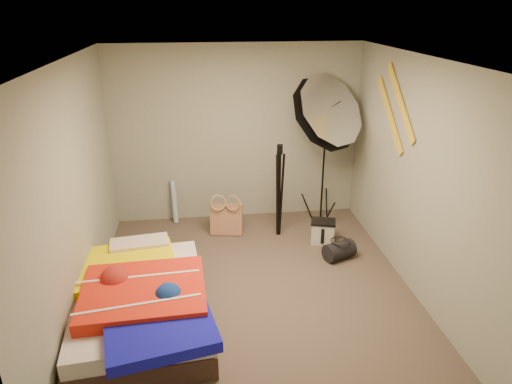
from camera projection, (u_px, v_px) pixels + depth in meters
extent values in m
plane|color=brown|center=(254.00, 291.00, 5.08)|extent=(4.00, 4.00, 0.00)
plane|color=silver|center=(254.00, 60.00, 4.12)|extent=(4.00, 4.00, 0.00)
plane|color=gray|center=(236.00, 135.00, 6.43)|extent=(3.50, 0.00, 3.50)
plane|color=gray|center=(294.00, 311.00, 2.77)|extent=(3.50, 0.00, 3.50)
plane|color=gray|center=(74.00, 196.00, 4.39)|extent=(0.00, 4.00, 4.00)
plane|color=gray|center=(418.00, 180.00, 4.81)|extent=(0.00, 4.00, 4.00)
cube|color=tan|center=(226.00, 219.00, 6.28)|extent=(0.46, 0.26, 0.45)
cylinder|color=#558EBF|center=(174.00, 202.00, 6.59)|extent=(0.10, 0.19, 0.63)
cube|color=beige|center=(323.00, 232.00, 6.07)|extent=(0.34, 0.28, 0.30)
cylinder|color=black|center=(339.00, 250.00, 5.69)|extent=(0.44, 0.35, 0.23)
cube|color=gold|center=(401.00, 102.00, 5.08)|extent=(0.02, 0.91, 0.78)
cube|color=gold|center=(390.00, 115.00, 5.39)|extent=(0.02, 0.91, 0.78)
cube|color=#402A23|center=(142.00, 314.00, 4.53)|extent=(1.43, 1.91, 0.23)
cube|color=silver|center=(140.00, 297.00, 4.45)|extent=(1.39, 1.87, 0.16)
cube|color=#EDE900|center=(126.00, 267.00, 4.74)|extent=(1.12, 1.02, 0.13)
cube|color=red|center=(144.00, 293.00, 4.29)|extent=(1.18, 1.00, 0.14)
cube|color=#1516C4|center=(161.00, 331.00, 3.84)|extent=(1.03, 0.89, 0.11)
cube|color=#D799B3|center=(140.00, 246.00, 5.08)|extent=(0.66, 0.37, 0.13)
cylinder|color=black|center=(324.00, 163.00, 6.49)|extent=(0.04, 0.04, 1.72)
cube|color=black|center=(327.00, 107.00, 6.18)|extent=(0.08, 0.08, 0.11)
cone|color=silver|center=(324.00, 114.00, 6.00)|extent=(1.08, 1.22, 1.27)
cylinder|color=black|center=(279.00, 195.00, 6.11)|extent=(0.05, 0.05, 1.17)
cube|color=black|center=(280.00, 149.00, 5.86)|extent=(0.09, 0.09, 0.12)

